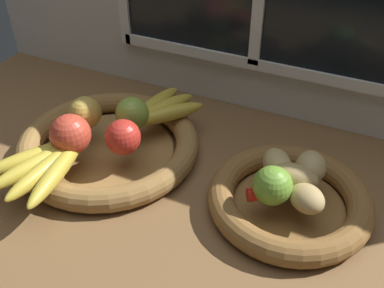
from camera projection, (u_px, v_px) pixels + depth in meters
The scene contains 15 objects.
ground_plane at pixel (202, 188), 86.82cm from camera, with size 140.00×90.00×3.00cm, color brown.
fruit_bowl_left at pixel (108, 146), 91.36cm from camera, with size 36.56×36.56×4.57cm.
fruit_bowl_right at pixel (289, 201), 78.95cm from camera, with size 28.63×28.63×4.57cm.
apple_red_front at pixel (70, 134), 83.82cm from camera, with size 7.70×7.70×7.70cm, color #CC422D.
apple_red_right at pixel (123, 137), 83.94cm from camera, with size 6.75×6.75×6.75cm, color red.
apple_golden_left at pixel (85, 113), 90.60cm from camera, with size 6.59×6.59×6.59cm, color gold.
apple_green_back at pixel (132, 113), 90.29cm from camera, with size 6.70×6.70×6.70cm, color #8CAD3D.
banana_bunch_front at pixel (44, 164), 80.52cm from camera, with size 15.99×20.43×3.14cm.
banana_bunch_back at pixel (160, 110), 94.56cm from camera, with size 13.33×17.58×3.22cm.
potato_large at pixel (293, 179), 75.89cm from camera, with size 8.36×5.06×5.19cm, color tan.
potato_back at pixel (311, 167), 78.34cm from camera, with size 6.73×5.28×5.19cm, color tan.
potato_oblong at pixel (277, 164), 79.11cm from camera, with size 6.90×4.78×4.91cm, color tan.
potato_small at pixel (307, 198), 72.88cm from camera, with size 6.36×5.17×4.24cm, color tan.
lime_near at pixel (272, 186), 73.57cm from camera, with size 6.58×6.58×6.58cm, color #6B9E33.
chili_pepper at pixel (281, 192), 75.37cm from camera, with size 2.38×2.38×11.56cm, color red.
Camera 1 is at (25.01, -58.82, 57.89)cm, focal length 42.41 mm.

